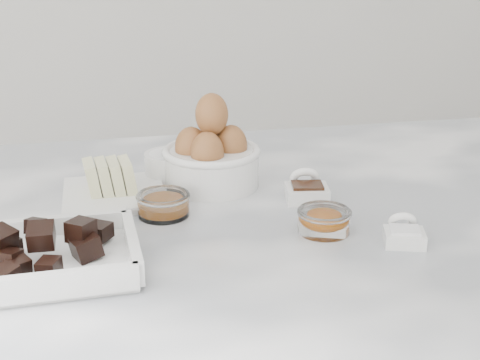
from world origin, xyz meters
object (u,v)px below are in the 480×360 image
object	(u,v)px
zest_bowl	(324,220)
chocolate_dish	(44,253)
butter_plate	(112,187)
egg_bowl	(211,156)
salt_spoon	(404,233)
sugar_ramekin	(170,166)
honey_bowl	(163,204)
vanilla_spoon	(306,189)

from	to	relation	value
zest_bowl	chocolate_dish	bearing A→B (deg)	-173.58
butter_plate	zest_bowl	bearing A→B (deg)	-32.12
egg_bowl	chocolate_dish	bearing A→B (deg)	-134.37
butter_plate	salt_spoon	distance (m)	0.40
sugar_ramekin	egg_bowl	world-z (taller)	egg_bowl
sugar_ramekin	zest_bowl	distance (m)	0.28
chocolate_dish	egg_bowl	bearing A→B (deg)	45.63
egg_bowl	zest_bowl	bearing A→B (deg)	-60.18
salt_spoon	chocolate_dish	bearing A→B (deg)	178.42
honey_bowl	butter_plate	bearing A→B (deg)	133.58
chocolate_dish	honey_bowl	world-z (taller)	chocolate_dish
chocolate_dish	salt_spoon	distance (m)	0.42
egg_bowl	honey_bowl	xyz separation A→B (m)	(-0.08, -0.10, -0.03)
honey_bowl	salt_spoon	size ratio (longest dim) A/B	1.07
chocolate_dish	sugar_ramekin	distance (m)	0.31
honey_bowl	zest_bowl	world-z (taller)	honey_bowl
butter_plate	egg_bowl	bearing A→B (deg)	12.15
butter_plate	egg_bowl	size ratio (longest dim) A/B	0.97
chocolate_dish	butter_plate	bearing A→B (deg)	68.31
egg_bowl	vanilla_spoon	size ratio (longest dim) A/B	1.86
egg_bowl	salt_spoon	bearing A→B (deg)	-51.12
egg_bowl	zest_bowl	size ratio (longest dim) A/B	2.10
chocolate_dish	zest_bowl	size ratio (longest dim) A/B	3.06
salt_spoon	egg_bowl	bearing A→B (deg)	128.88
sugar_ramekin	vanilla_spoon	world-z (taller)	same
honey_bowl	salt_spoon	xyz separation A→B (m)	(0.28, -0.14, -0.00)
chocolate_dish	salt_spoon	size ratio (longest dim) A/B	3.14
chocolate_dish	zest_bowl	world-z (taller)	chocolate_dish
butter_plate	honey_bowl	world-z (taller)	butter_plate
chocolate_dish	honey_bowl	distance (m)	0.20
butter_plate	salt_spoon	size ratio (longest dim) A/B	2.09
butter_plate	zest_bowl	size ratio (longest dim) A/B	2.04
sugar_ramekin	vanilla_spoon	size ratio (longest dim) A/B	0.95
sugar_ramekin	zest_bowl	size ratio (longest dim) A/B	1.08
chocolate_dish	vanilla_spoon	size ratio (longest dim) A/B	2.71
zest_bowl	vanilla_spoon	world-z (taller)	vanilla_spoon
butter_plate	vanilla_spoon	xyz separation A→B (m)	(0.27, -0.05, -0.01)
chocolate_dish	egg_bowl	distance (m)	0.32
egg_bowl	zest_bowl	xyz separation A→B (m)	(0.11, -0.19, -0.03)
zest_bowl	vanilla_spoon	size ratio (longest dim) A/B	0.88
zest_bowl	salt_spoon	world-z (taller)	salt_spoon
egg_bowl	salt_spoon	size ratio (longest dim) A/B	2.16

